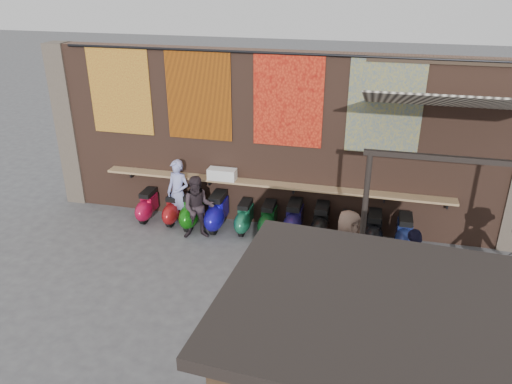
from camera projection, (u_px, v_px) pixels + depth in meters
ground at (246, 283)px, 9.68m from camera, size 70.00×70.00×0.00m
brick_wall at (275, 141)px, 11.24m from camera, size 10.00×0.40×4.00m
pier_left at (70, 126)px, 12.35m from camera, size 0.50×0.50×4.00m
eating_counter at (271, 184)px, 11.28m from camera, size 8.00×0.32×0.05m
shelf_box at (222, 174)px, 11.44m from camera, size 0.65×0.28×0.26m
tapestry_redgold at (120, 91)px, 11.40m from camera, size 1.50×0.02×2.00m
tapestry_sun at (199, 96)px, 10.99m from camera, size 1.50×0.02×2.00m
tapestry_orange at (288, 101)px, 10.56m from camera, size 1.50×0.02×2.00m
tapestry_multi at (385, 107)px, 10.14m from camera, size 1.50×0.02×2.00m
hang_rail at (275, 53)px, 10.21m from camera, size 9.50×0.06×0.06m
scooter_stool_0 at (148, 206)px, 11.97m from camera, size 0.34×0.76×0.72m
scooter_stool_1 at (174, 209)px, 11.83m from camera, size 0.33×0.74×0.70m
scooter_stool_2 at (192, 210)px, 11.63m from camera, size 0.39×0.87×0.83m
scooter_stool_3 at (217, 212)px, 11.52m from camera, size 0.40×0.89×0.84m
scooter_stool_4 at (244, 217)px, 11.43m from camera, size 0.34×0.75×0.71m
scooter_stool_5 at (268, 220)px, 11.29m from camera, size 0.35×0.79×0.75m
scooter_stool_6 at (294, 220)px, 11.16m from camera, size 0.39×0.87×0.83m
scooter_stool_7 at (321, 223)px, 11.07m from camera, size 0.38×0.85×0.81m
scooter_stool_8 at (346, 230)px, 10.91m from camera, size 0.33×0.73×0.69m
scooter_stool_9 at (373, 231)px, 10.74m from camera, size 0.38×0.84×0.80m
scooter_stool_10 at (404, 235)px, 10.60m from camera, size 0.38×0.84×0.79m
diner_left at (178, 193)px, 11.57m from camera, size 0.67×0.52×1.60m
diner_right at (198, 208)px, 11.02m from camera, size 0.85×0.75×1.47m
shopper_navy at (411, 269)px, 8.73m from camera, size 0.96×0.83×1.55m
shopper_tan at (346, 250)px, 9.25m from camera, size 0.84×0.93×1.60m
stall_roof at (394, 310)px, 4.26m from camera, size 3.13×2.50×0.12m
stall_sign at (391, 317)px, 5.50m from camera, size 1.20×0.13×0.50m
awning_canvas at (462, 102)px, 8.25m from camera, size 3.20×3.28×0.97m
awning_ledger at (455, 61)px, 9.50m from camera, size 3.30×0.08×0.12m
awning_header at (470, 160)px, 7.12m from camera, size 3.00×0.08×0.08m
awning_post_left at (361, 242)px, 8.05m from camera, size 0.09×0.09×3.10m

